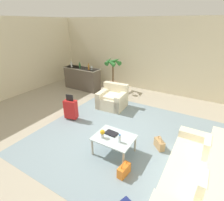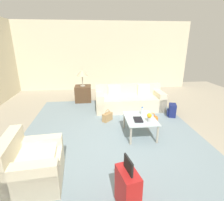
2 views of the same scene
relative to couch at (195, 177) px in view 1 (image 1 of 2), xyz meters
The scene contains 19 objects.
ground_plane 2.29m from the couch, 164.66° to the left, with size 12.00×12.00×0.00m, color #A89E89.
wall_back 5.30m from the couch, 115.14° to the left, with size 10.24×0.12×3.10m, color beige.
area_rug 1.80m from the couch, 153.25° to the left, with size 5.20×4.40×0.01m, color gray.
couch is the anchor object (origin of this frame).
armchair 3.83m from the couch, 143.76° to the left, with size 1.00×0.93×0.84m.
coffee_table 1.79m from the couch, behind, with size 0.92×0.72×0.46m.
water_bottle 1.61m from the couch, behind, with size 0.06×0.06×0.20m.
coffee_table_book 1.92m from the couch, behind, with size 0.29×0.19×0.03m, color black.
flower_vase 2.03m from the couch, behind, with size 0.11×0.11×0.21m.
bar_console 6.18m from the couch, 148.82° to the left, with size 1.74×0.59×0.99m.
wine_glass_leftmost 6.76m from the couch, 151.23° to the left, with size 0.08×0.08×0.15m.
wine_glass_left_of_centre 5.73m from the couch, 145.88° to the left, with size 0.08×0.08×0.15m.
wine_bottle_clear 6.60m from the couch, 151.88° to the left, with size 0.07×0.07×0.30m.
wine_bottle_green 6.17m from the couch, 149.65° to the left, with size 0.07×0.07×0.30m.
wine_bottle_amber 5.76m from the couch, 147.18° to the left, with size 0.07×0.07×0.30m.
suitcase_red 3.87m from the couch, 168.07° to the left, with size 0.44×0.30×0.85m.
handbag_tan 1.23m from the couch, 137.61° to the left, with size 0.33×0.33×0.36m.
handbag_orange 1.34m from the couch, 163.54° to the right, with size 0.18×0.33×0.36m.
potted_palm 5.53m from the couch, 136.38° to the left, with size 0.64×0.64×1.51m.
Camera 1 is at (2.06, -3.39, 2.90)m, focal length 28.00 mm.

